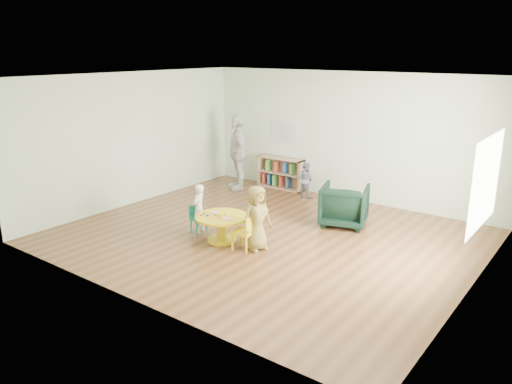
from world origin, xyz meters
TOP-DOWN VIEW (x-y plane):
  - room at (0.01, 0.00)m, footprint 7.10×7.00m
  - activity_table at (-0.48, -0.65)m, footprint 0.93×0.93m
  - kid_chair_left at (-1.15, -0.55)m, footprint 0.34×0.34m
  - kid_chair_right at (0.10, -0.73)m, footprint 0.37×0.37m
  - bookshelf at (-1.61, 2.86)m, footprint 1.20×0.30m
  - alphabet_poster at (-1.60, 2.98)m, footprint 0.74×0.01m
  - armchair at (0.84, 1.38)m, footprint 1.07×1.09m
  - child_left at (-1.11, -0.56)m, footprint 0.29×0.37m
  - child_right at (0.23, -0.59)m, footprint 0.49×0.62m
  - toddler at (-0.73, 2.54)m, footprint 0.40×0.31m
  - adult_caretaker at (-2.41, 2.19)m, footprint 1.10×0.97m

SIDE VIEW (x-z plane):
  - kid_chair_left at x=-1.15m, z-range 0.02..0.53m
  - activity_table at x=-0.48m, z-range 0.07..0.58m
  - kid_chair_right at x=0.10m, z-range 0.02..0.64m
  - bookshelf at x=-1.61m, z-range -0.01..0.74m
  - armchair at x=0.84m, z-range 0.00..0.79m
  - toddler at x=-0.73m, z-range 0.00..0.81m
  - child_left at x=-1.11m, z-range 0.00..0.90m
  - child_right at x=0.23m, z-range 0.00..1.11m
  - adult_caretaker at x=-2.41m, z-range 0.00..1.78m
  - alphabet_poster at x=-1.60m, z-range 1.08..1.62m
  - room at x=0.01m, z-range 0.49..3.29m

